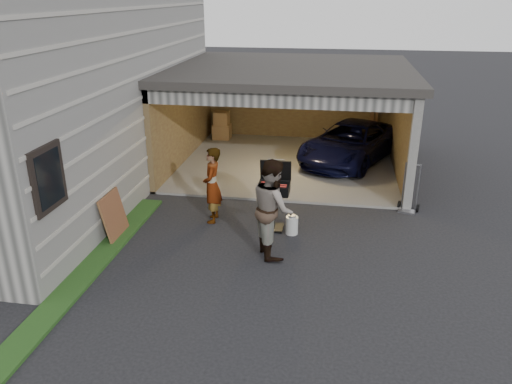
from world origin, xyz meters
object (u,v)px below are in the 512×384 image
minivan (351,144)px  plywood_panel (114,216)px  man (273,208)px  woman (212,185)px  propane_tank (292,225)px  hand_truck (408,202)px  bbq_grill (274,191)px

minivan → plywood_panel: 7.63m
minivan → man: (-1.57, -5.97, 0.39)m
woman → propane_tank: woman is taller
plywood_panel → hand_truck: 6.71m
minivan → woman: bearing=-98.6°
man → plywood_panel: 3.40m
woman → bbq_grill: 1.41m
man → plywood_panel: (-3.36, 0.15, -0.49)m
propane_tank → hand_truck: (2.60, 1.64, 0.03)m
man → hand_truck: 3.93m
minivan → bbq_grill: size_ratio=2.80×
plywood_panel → hand_truck: (6.26, 2.40, -0.26)m
bbq_grill → hand_truck: bbq_grill is taller
minivan → plywood_panel: (-4.93, -5.83, -0.10)m
minivan → propane_tank: (-1.26, -5.07, -0.38)m
bbq_grill → hand_truck: (3.02, 1.44, -0.66)m
man → propane_tank: 1.23m
minivan → plywood_panel: size_ratio=4.26×
plywood_panel → minivan: bearing=49.8°
plywood_panel → bbq_grill: bearing=16.6°
minivan → man: bearing=-80.1°
minivan → propane_tank: size_ratio=10.59×
propane_tank → plywood_panel: plywood_panel is taller
woman → hand_truck: (4.42, 1.28, -0.63)m
woman → propane_tank: 1.97m
man → bbq_grill: (-0.12, 1.11, -0.09)m
propane_tank → hand_truck: 3.08m
bbq_grill → plywood_panel: 3.40m
woman → man: man is taller
woman → man: bearing=44.9°
woman → minivan: bearing=141.5°
woman → plywood_panel: (-1.84, -1.13, -0.38)m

